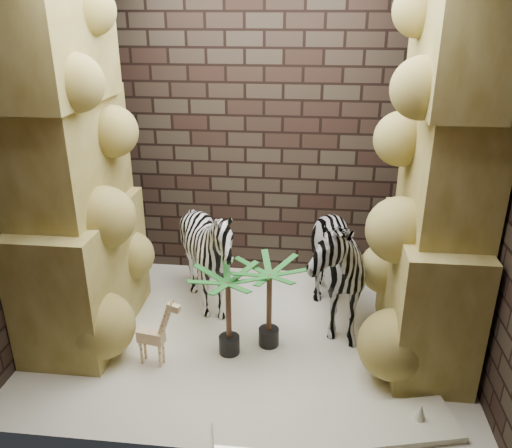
# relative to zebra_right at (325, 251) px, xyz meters

# --- Properties ---
(floor) EXTENTS (3.50, 3.50, 0.00)m
(floor) POSITION_rel_zebra_right_xyz_m (-0.62, -0.36, -0.69)
(floor) COLOR white
(floor) RESTS_ON ground
(wall_back) EXTENTS (3.50, 0.00, 3.50)m
(wall_back) POSITION_rel_zebra_right_xyz_m (-0.62, 0.89, 0.81)
(wall_back) COLOR black
(wall_back) RESTS_ON ground
(wall_front) EXTENTS (3.50, 0.00, 3.50)m
(wall_front) POSITION_rel_zebra_right_xyz_m (-0.62, -1.61, 0.81)
(wall_front) COLOR black
(wall_front) RESTS_ON ground
(wall_left) EXTENTS (0.00, 3.00, 3.00)m
(wall_left) POSITION_rel_zebra_right_xyz_m (-2.37, -0.36, 0.81)
(wall_left) COLOR black
(wall_left) RESTS_ON ground
(wall_right) EXTENTS (0.00, 3.00, 3.00)m
(wall_right) POSITION_rel_zebra_right_xyz_m (1.13, -0.36, 0.81)
(wall_right) COLOR black
(wall_right) RESTS_ON ground
(rock_pillar_left) EXTENTS (0.68, 1.30, 3.00)m
(rock_pillar_left) POSITION_rel_zebra_right_xyz_m (-2.02, -0.36, 0.81)
(rock_pillar_left) COLOR tan
(rock_pillar_left) RESTS_ON floor
(rock_pillar_right) EXTENTS (0.58, 1.25, 3.00)m
(rock_pillar_right) POSITION_rel_zebra_right_xyz_m (0.80, -0.36, 0.81)
(rock_pillar_right) COLOR tan
(rock_pillar_right) RESTS_ON floor
(zebra_right) EXTENTS (0.89, 1.28, 1.37)m
(zebra_right) POSITION_rel_zebra_right_xyz_m (0.00, 0.00, 0.00)
(zebra_right) COLOR white
(zebra_right) RESTS_ON floor
(zebra_left) EXTENTS (1.16, 1.32, 1.02)m
(zebra_left) POSITION_rel_zebra_right_xyz_m (-1.03, 0.04, -0.18)
(zebra_left) COLOR white
(zebra_left) RESTS_ON floor
(giraffe_toy) EXTENTS (0.33, 0.16, 0.62)m
(giraffe_toy) POSITION_rel_zebra_right_xyz_m (-1.33, -0.78, -0.37)
(giraffe_toy) COLOR beige
(giraffe_toy) RESTS_ON floor
(palm_front) EXTENTS (0.36, 0.36, 0.76)m
(palm_front) POSITION_rel_zebra_right_xyz_m (-0.44, -0.44, -0.31)
(palm_front) COLOR #1E641E
(palm_front) RESTS_ON floor
(palm_back) EXTENTS (0.36, 0.36, 0.75)m
(palm_back) POSITION_rel_zebra_right_xyz_m (-0.75, -0.58, -0.31)
(palm_back) COLOR #1E641E
(palm_back) RESTS_ON floor
(surfboard) EXTENTS (1.68, 0.79, 0.05)m
(surfboard) POSITION_rel_zebra_right_xyz_m (0.10, -1.37, -0.66)
(surfboard) COLOR beige
(surfboard) RESTS_ON floor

